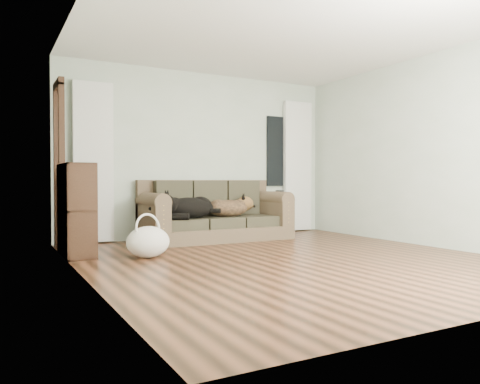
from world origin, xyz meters
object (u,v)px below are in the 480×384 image
dog_shepherd (230,207)px  bookshelf (76,213)px  tote_bag (148,244)px  dog_black_lab (186,209)px  sofa (216,210)px

dog_shepherd → bookshelf: (-2.30, -0.50, 0.01)m
tote_bag → dog_black_lab: bearing=49.4°
sofa → tote_bag: 1.82m
sofa → bookshelf: 2.16m
dog_shepherd → bookshelf: 2.35m
sofa → dog_shepherd: sofa is taller
bookshelf → dog_shepherd: bearing=11.5°
tote_bag → dog_shepherd: bearing=33.9°
dog_shepherd → bookshelf: bearing=24.6°
dog_black_lab → bookshelf: size_ratio=0.68×
dog_shepherd → tote_bag: bearing=46.2°
sofa → dog_shepherd: 0.21m
dog_shepherd → tote_bag: (-1.61, -1.08, -0.33)m
sofa → tote_bag: bearing=-141.4°
dog_black_lab → dog_shepherd: (0.73, 0.06, 0.01)m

